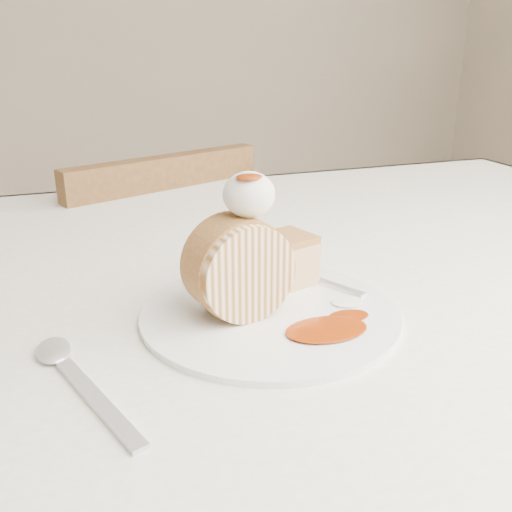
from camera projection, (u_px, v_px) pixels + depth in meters
name	position (u px, v px, depth m)	size (l,w,h in m)	color
table	(255.00, 336.00, 0.69)	(1.40, 0.90, 0.75)	beige
chair_far	(149.00, 316.00, 1.18)	(0.49, 0.49, 0.81)	brown
plate	(270.00, 313.00, 0.53)	(0.24, 0.24, 0.01)	white
roulade_slice	(239.00, 268.00, 0.51)	(0.09, 0.09, 0.05)	#FBDDAE
cake_chunk	(285.00, 263.00, 0.59)	(0.05, 0.05, 0.04)	#AB7540
whipped_cream	(249.00, 195.00, 0.50)	(0.05, 0.05, 0.04)	white
caramel_drizzle	(249.00, 171.00, 0.48)	(0.02, 0.02, 0.01)	#842805
caramel_pool	(326.00, 329.00, 0.49)	(0.08, 0.05, 0.00)	#842805
fork	(322.00, 282.00, 0.59)	(0.02, 0.14, 0.00)	silver
spoon	(98.00, 401.00, 0.40)	(0.02, 0.16, 0.00)	silver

